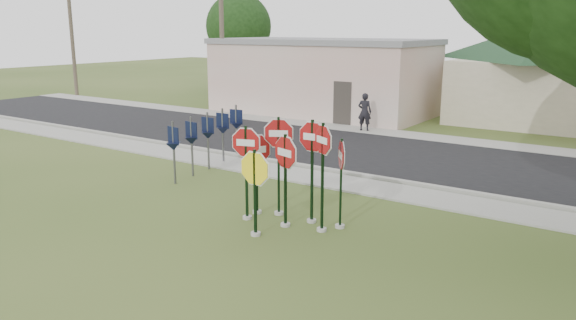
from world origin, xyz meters
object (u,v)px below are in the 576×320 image
Objects in this scene: stop_sign_yellow at (255,182)px; utility_pole_near at (222,25)px; stop_sign_center at (285,167)px; pedestrian at (365,112)px; stop_sign_left at (246,160)px.

stop_sign_yellow is 0.23× the size of utility_pole_near.
utility_pole_near is (-14.08, 13.92, 3.46)m from stop_sign_center.
pedestrian is (-4.14, 13.71, -0.37)m from stop_sign_yellow.
utility_pole_near reaches higher than stop_sign_yellow.
stop_sign_left is 13.32m from pedestrian.
stop_sign_left is at bearing 91.41° from pedestrian.
utility_pole_near is at bearing 135.34° from stop_sign_center.
pedestrian is at bearing 108.83° from stop_sign_center.
stop_sign_left reaches higher than pedestrian.
stop_sign_left is (-0.90, 0.81, 0.25)m from stop_sign_yellow.
stop_sign_yellow is 1.24× the size of pedestrian.
pedestrian is at bearing 106.80° from stop_sign_yellow.
stop_sign_center is 0.97m from stop_sign_yellow.
stop_sign_left is at bearing 138.06° from stop_sign_yellow.
stop_sign_center is 13.53m from pedestrian.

